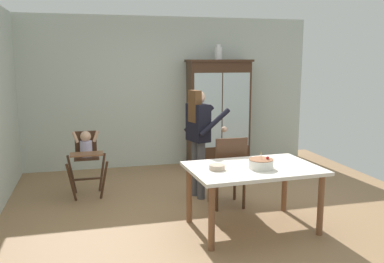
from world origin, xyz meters
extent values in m
plane|color=#93704C|center=(0.00, 0.00, 0.00)|extent=(6.24, 6.24, 0.00)
cube|color=beige|center=(0.00, 2.63, 1.35)|extent=(5.32, 0.06, 2.70)
cube|color=#422819|center=(0.87, 2.37, 0.95)|extent=(1.11, 0.42, 1.90)
cube|color=#422819|center=(0.87, 2.37, 1.92)|extent=(1.17, 0.48, 0.04)
cube|color=silver|center=(0.61, 2.15, 1.05)|extent=(0.51, 0.01, 1.33)
cube|color=silver|center=(1.13, 2.15, 1.05)|extent=(0.51, 0.01, 1.33)
cube|color=#422819|center=(0.87, 2.37, 1.05)|extent=(1.03, 0.36, 0.02)
cylinder|color=white|center=(0.86, 2.37, 2.05)|extent=(0.13, 0.13, 0.22)
cylinder|color=white|center=(0.86, 2.37, 2.19)|extent=(0.07, 0.07, 0.05)
cylinder|color=#422819|center=(-1.72, 0.88, 0.28)|extent=(0.13, 0.14, 0.56)
cylinder|color=#422819|center=(-1.28, 0.89, 0.28)|extent=(0.14, 0.13, 0.56)
cylinder|color=#422819|center=(-1.73, 1.32, 0.28)|extent=(0.14, 0.13, 0.56)
cylinder|color=#422819|center=(-1.29, 1.33, 0.28)|extent=(0.13, 0.14, 0.56)
cube|color=#422819|center=(-1.51, 1.10, 0.25)|extent=(0.42, 0.05, 0.02)
cube|color=#422819|center=(-1.51, 1.10, 0.57)|extent=(0.35, 0.35, 0.02)
cube|color=#422819|center=(-1.51, 1.26, 0.76)|extent=(0.31, 0.04, 0.34)
cube|color=brown|center=(-1.50, 0.83, 0.68)|extent=(0.44, 0.25, 0.02)
cylinder|color=#B2ADD1|center=(-1.51, 1.12, 0.70)|extent=(0.17, 0.17, 0.22)
sphere|color=tan|center=(-1.51, 1.12, 0.87)|extent=(0.15, 0.15, 0.15)
cylinder|color=tan|center=(-1.65, 1.12, 0.86)|extent=(0.10, 0.05, 0.17)
cylinder|color=tan|center=(-1.37, 1.13, 0.86)|extent=(0.10, 0.05, 0.17)
cylinder|color=#47474C|center=(0.04, 0.58, 0.41)|extent=(0.11, 0.11, 0.82)
cylinder|color=#47474C|center=(0.00, 0.74, 0.41)|extent=(0.11, 0.11, 0.82)
cube|color=black|center=(0.02, 0.66, 1.08)|extent=(0.29, 0.40, 0.52)
cube|color=white|center=(0.12, 0.69, 1.08)|extent=(0.02, 0.06, 0.49)
sphere|color=tan|center=(0.02, 0.66, 1.43)|extent=(0.19, 0.19, 0.19)
cube|color=brown|center=(-0.03, 0.65, 1.31)|extent=(0.15, 0.22, 0.44)
cylinder|color=black|center=(0.21, 0.51, 1.10)|extent=(0.49, 0.20, 0.37)
sphere|color=tan|center=(0.36, 0.55, 0.99)|extent=(0.08, 0.08, 0.08)
cylinder|color=black|center=(0.10, 0.89, 1.10)|extent=(0.49, 0.20, 0.37)
sphere|color=tan|center=(0.25, 0.94, 0.99)|extent=(0.08, 0.08, 0.08)
cube|color=silver|center=(0.34, -0.56, 0.72)|extent=(1.52, 1.04, 0.04)
cylinder|color=brown|center=(-0.29, -0.99, 0.35)|extent=(0.07, 0.07, 0.70)
cylinder|color=brown|center=(1.00, -0.92, 0.35)|extent=(0.07, 0.07, 0.70)
cylinder|color=brown|center=(-0.33, -0.20, 0.35)|extent=(0.07, 0.07, 0.70)
cylinder|color=brown|center=(0.96, -0.14, 0.35)|extent=(0.07, 0.07, 0.70)
cylinder|color=white|center=(0.39, -0.65, 0.79)|extent=(0.28, 0.28, 0.10)
cylinder|color=#935B3D|center=(0.39, -0.65, 0.84)|extent=(0.27, 0.27, 0.01)
cylinder|color=#F2E5CC|center=(0.39, -0.65, 0.88)|extent=(0.01, 0.01, 0.06)
cone|color=yellow|center=(0.39, -0.65, 0.92)|extent=(0.02, 0.02, 0.02)
sphere|color=red|center=(0.45, -0.69, 0.87)|extent=(0.04, 0.04, 0.04)
cylinder|color=#C6AD93|center=(-0.10, -0.58, 0.77)|extent=(0.18, 0.18, 0.05)
cylinder|color=#422819|center=(0.49, 0.42, 0.23)|extent=(0.04, 0.04, 0.45)
cylinder|color=#422819|center=(0.12, 0.43, 0.23)|extent=(0.04, 0.04, 0.45)
cylinder|color=#422819|center=(0.48, 0.05, 0.23)|extent=(0.04, 0.04, 0.45)
cylinder|color=#422819|center=(0.11, 0.06, 0.23)|extent=(0.04, 0.04, 0.45)
cube|color=#473D38|center=(0.30, 0.24, 0.47)|extent=(0.45, 0.45, 0.03)
cube|color=#422819|center=(0.29, 0.04, 0.72)|extent=(0.42, 0.05, 0.48)
cylinder|color=#422819|center=(0.48, 0.04, 0.72)|extent=(0.03, 0.03, 0.48)
cylinder|color=#422819|center=(0.10, 0.04, 0.72)|extent=(0.03, 0.03, 0.48)
camera|label=1|loc=(-1.47, -4.79, 1.95)|focal=38.52mm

